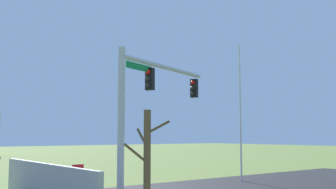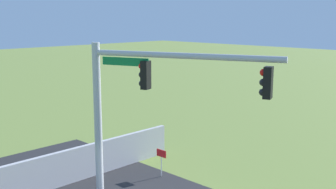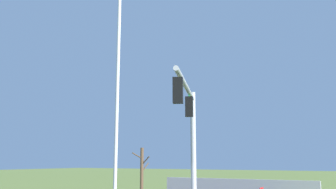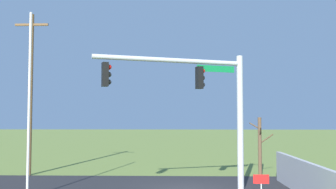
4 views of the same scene
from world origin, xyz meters
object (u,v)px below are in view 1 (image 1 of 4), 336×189
flagpole (240,113)px  open_sign (78,171)px  bare_tree (147,166)px  signal_mast (148,96)px

flagpole → open_sign: 9.58m
bare_tree → open_sign: (-1.60, -7.73, -0.77)m
flagpole → bare_tree: flagpole is taller
signal_mast → flagpole: flagpole is taller
open_sign → flagpole: bearing=170.0°
signal_mast → open_sign: signal_mast is taller
signal_mast → flagpole: 7.21m
bare_tree → open_sign: bearing=-101.7°
signal_mast → open_sign: size_ratio=5.20×
flagpole → bare_tree: size_ratio=2.34×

